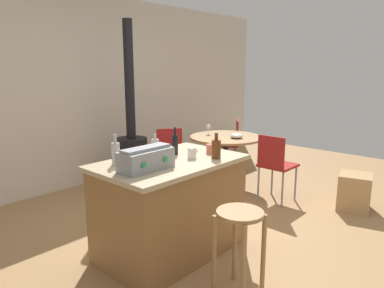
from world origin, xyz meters
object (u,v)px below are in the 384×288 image
object	(u,v)px
cup_1	(155,154)
wooden_stool	(239,233)
cup_3	(211,149)
wine_glass	(208,127)
bottle_2	(116,153)
folding_chair_far	(275,163)
bottle_3	(155,146)
toolbox	(146,159)
wood_stove	(132,150)
serving_bowl	(237,136)
cup_2	(132,154)
cardboard_box	(354,192)
cup_0	(192,153)
kitchen_island	(170,207)
folding_chair_left	(230,141)
folding_chair_near	(172,155)
bottle_0	(175,144)
bottle_1	(216,149)
dining_table	(226,148)

from	to	relation	value
cup_1	wooden_stool	bearing A→B (deg)	-92.19
cup_3	wine_glass	world-z (taller)	cup_3
bottle_2	cup_3	size ratio (longest dim) A/B	2.27
folding_chair_far	bottle_3	world-z (taller)	bottle_3
wooden_stool	folding_chair_far	distance (m)	2.00
toolbox	wood_stove	bearing A→B (deg)	54.76
bottle_2	serving_bowl	distance (m)	2.29
cup_1	cup_2	world-z (taller)	cup_2
cup_3	cardboard_box	xyz separation A→B (m)	(1.77, -0.80, -0.71)
cup_0	kitchen_island	bearing A→B (deg)	151.38
bottle_2	bottle_3	xyz separation A→B (m)	(0.51, 0.08, -0.03)
folding_chair_left	cup_2	distance (m)	2.91
toolbox	cup_0	size ratio (longest dim) A/B	3.98
folding_chair_left	cup_0	distance (m)	2.71
folding_chair_near	cup_1	xyz separation A→B (m)	(-1.28, -1.09, 0.42)
wine_glass	serving_bowl	size ratio (longest dim) A/B	0.80
bottle_0	bottle_2	xyz separation A→B (m)	(-0.60, 0.11, 0.00)
cup_2	cup_3	distance (m)	0.75
bottle_0	bottle_1	distance (m)	0.41
folding_chair_far	cup_3	world-z (taller)	cup_3
wooden_stool	serving_bowl	distance (m)	2.40
toolbox	cup_0	distance (m)	0.52
dining_table	folding_chair_far	world-z (taller)	folding_chair_far
cardboard_box	cup_1	bearing A→B (deg)	155.58
dining_table	cup_2	bearing A→B (deg)	-166.44
kitchen_island	cup_3	bearing A→B (deg)	-12.79
cup_3	wine_glass	size ratio (longest dim) A/B	0.80
bottle_3	toolbox	bearing A→B (deg)	-139.30
serving_bowl	bottle_2	bearing A→B (deg)	-171.04
bottle_1	wine_glass	xyz separation A→B (m)	(1.48, 1.31, -0.13)
wooden_stool	dining_table	world-z (taller)	dining_table
cardboard_box	cup_3	bearing A→B (deg)	155.71
folding_chair_left	serving_bowl	world-z (taller)	folding_chair_left
wooden_stool	bottle_2	size ratio (longest dim) A/B	2.51
kitchen_island	cup_0	size ratio (longest dim) A/B	11.71
wood_stove	cardboard_box	distance (m)	2.94
wood_stove	bottle_2	xyz separation A→B (m)	(-1.34, -1.49, 0.43)
wooden_stool	bottle_2	distance (m)	1.20
bottle_0	bottle_3	bearing A→B (deg)	113.68
dining_table	folding_chair_left	distance (m)	0.80
cup_0	bottle_2	bearing A→B (deg)	151.46
dining_table	folding_chair_left	bearing A→B (deg)	32.34
folding_chair_near	cup_2	distance (m)	1.77
bottle_2	wine_glass	xyz separation A→B (m)	(2.22, 0.83, -0.14)
cup_1	serving_bowl	bearing A→B (deg)	13.35
folding_chair_left	cup_3	distance (m)	2.48
serving_bowl	kitchen_island	bearing A→B (deg)	-162.52
bottle_1	cup_1	world-z (taller)	bottle_1
folding_chair_left	bottle_0	size ratio (longest dim) A/B	3.31
kitchen_island	toolbox	bearing A→B (deg)	-167.30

